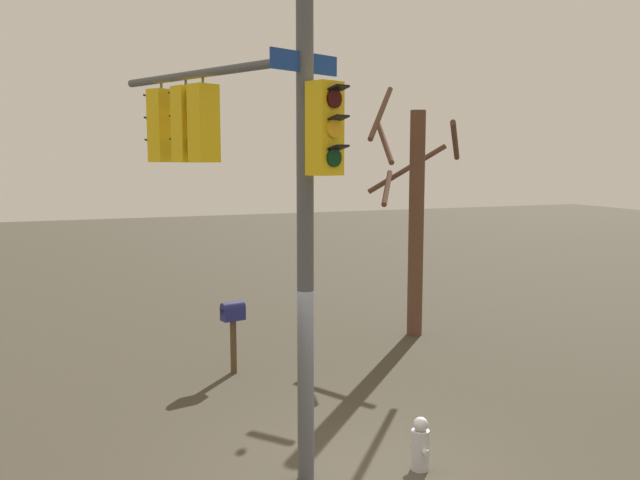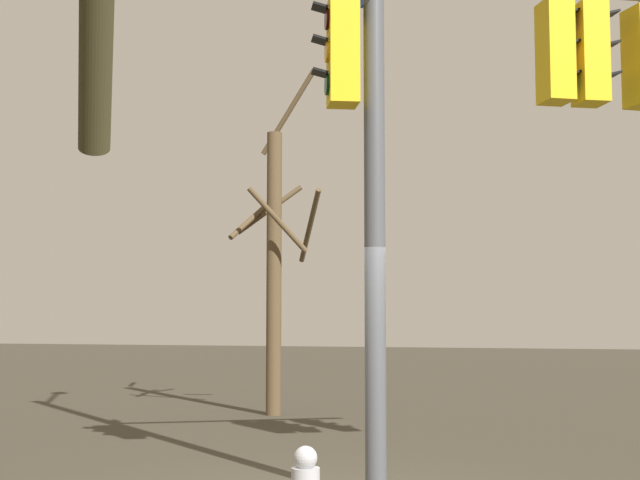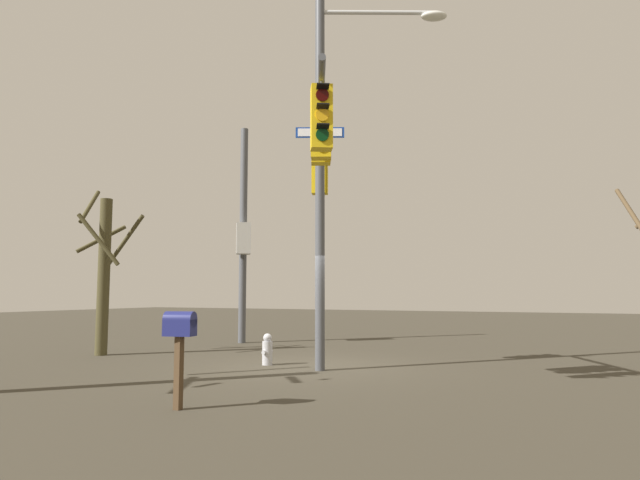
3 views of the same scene
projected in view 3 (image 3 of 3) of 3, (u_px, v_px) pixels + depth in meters
name	position (u px, v px, depth m)	size (l,w,h in m)	color
ground_plane	(308.00, 367.00, 12.50)	(80.00, 80.00, 0.00)	#3D372B
main_signal_pole_assembly	(327.00, 143.00, 11.39)	(4.98, 3.24, 8.65)	#4C4F54
secondary_pole_assembly	(243.00, 236.00, 18.73)	(0.85, 0.73, 7.41)	#4C4F54
fire_hydrant	(267.00, 350.00, 12.86)	(0.38, 0.24, 0.73)	#B2B2B7
mailbox	(180.00, 332.00, 8.01)	(0.33, 0.48, 1.41)	#4C3823
bare_tree_behind_pole	(104.00, 269.00, 15.09)	(1.75, 1.75, 4.61)	#464026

